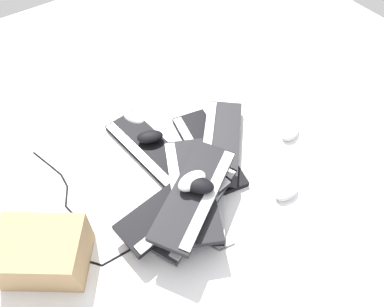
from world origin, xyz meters
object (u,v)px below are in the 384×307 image
keyboard_0 (208,150)px  keyboard_1 (149,148)px  keyboard_6 (191,189)px  cardboard_box (43,252)px  keyboard_3 (192,206)px  mouse_2 (198,185)px  mouse_5 (290,132)px  mouse_1 (287,191)px  mouse_3 (192,181)px  keyboard_5 (175,205)px  keyboard_4 (221,140)px  mouse_0 (134,118)px  keyboard_7 (195,194)px  mouse_4 (150,137)px  keyboard_2 (204,191)px

keyboard_0 → keyboard_1: 0.25m
keyboard_6 → cardboard_box: (-0.53, 0.09, -0.02)m
keyboard_1 → keyboard_3: keyboard_3 is taller
mouse_2 → mouse_5: (0.55, 0.07, -0.15)m
mouse_1 → mouse_3: bearing=150.8°
cardboard_box → keyboard_5: bearing=-12.1°
keyboard_4 → mouse_3: 0.34m
keyboard_5 → keyboard_6: keyboard_6 is taller
keyboard_0 → mouse_0: 0.37m
keyboard_3 → keyboard_5: size_ratio=1.02×
keyboard_7 → mouse_4: bearing=83.8°
keyboard_4 → mouse_4: bearing=141.7°
keyboard_7 → keyboard_4: bearing=35.4°
keyboard_3 → cardboard_box: (-0.51, 0.12, 0.04)m
keyboard_0 → mouse_0: size_ratio=4.19×
keyboard_4 → cardboard_box: (-0.79, -0.06, 0.04)m
keyboard_4 → mouse_2: bearing=-143.2°
keyboard_6 → mouse_3: 0.07m
keyboard_7 → mouse_3: mouse_3 is taller
mouse_2 → mouse_3: (-0.01, 0.03, 0.00)m
keyboard_2 → mouse_1: bearing=-36.0°
mouse_4 → keyboard_6: bearing=109.5°
keyboard_6 → mouse_5: bearing=3.5°
keyboard_1 → mouse_5: bearing=-27.1°
keyboard_4 → keyboard_6: keyboard_6 is taller
keyboard_2 → keyboard_5: bearing=-173.9°
keyboard_1 → keyboard_5: size_ratio=1.00×
keyboard_6 → mouse_1: size_ratio=4.19×
keyboard_7 → mouse_2: bearing=10.1°
keyboard_5 → cardboard_box: cardboard_box is taller
mouse_3 → mouse_5: size_ratio=1.00×
keyboard_7 → mouse_4: size_ratio=4.12×
keyboard_0 → keyboard_6: (-0.20, -0.16, 0.09)m
keyboard_4 → mouse_0: size_ratio=3.88×
mouse_0 → cardboard_box: (-0.57, -0.41, 0.06)m
keyboard_2 → keyboard_6: bearing=-172.7°
keyboard_0 → keyboard_4: bearing=-7.8°
cardboard_box → mouse_3: bearing=-10.9°
keyboard_5 → mouse_0: keyboard_5 is taller
keyboard_7 → mouse_1: (0.34, -0.14, -0.11)m
keyboard_0 → mouse_5: size_ratio=4.19×
keyboard_0 → mouse_5: bearing=-20.2°
keyboard_5 → mouse_4: 0.36m
keyboard_5 → mouse_0: size_ratio=4.14×
keyboard_4 → mouse_1: bearing=-79.2°
keyboard_0 → mouse_2: (-0.19, -0.20, 0.16)m
mouse_3 → mouse_4: mouse_3 is taller
keyboard_1 → keyboard_6: bearing=-90.5°
keyboard_1 → cardboard_box: 0.58m
mouse_4 → keyboard_3: bearing=107.2°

